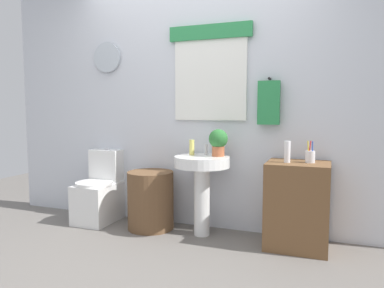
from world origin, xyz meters
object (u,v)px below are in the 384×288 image
at_px(toilet, 100,194).
at_px(toothbrush_cup, 310,156).
at_px(wooden_cabinet, 297,205).
at_px(potted_plant, 218,141).
at_px(pedestal_sink, 202,176).
at_px(soap_bottle, 192,147).
at_px(laundry_hamper, 151,200).
at_px(lotion_bottle, 287,152).

height_order(toilet, toothbrush_cup, toothbrush_cup).
height_order(wooden_cabinet, potted_plant, potted_plant).
height_order(pedestal_sink, soap_bottle, soap_bottle).
bearing_deg(laundry_hamper, lotion_bottle, -1.74).
bearing_deg(laundry_hamper, toilet, 176.93).
bearing_deg(soap_bottle, toothbrush_cup, -1.58).
relative_size(toilet, soap_bottle, 5.21).
distance_m(laundry_hamper, potted_plant, 0.92).
relative_size(laundry_hamper, toothbrush_cup, 3.10).
bearing_deg(laundry_hamper, pedestal_sink, 0.00).
xyz_separation_m(potted_plant, lotion_bottle, (0.64, -0.10, -0.06)).
distance_m(laundry_hamper, lotion_bottle, 1.43).
xyz_separation_m(toilet, laundry_hamper, (0.63, -0.03, -0.01)).
xyz_separation_m(wooden_cabinet, potted_plant, (-0.73, 0.06, 0.53)).
distance_m(lotion_bottle, toothbrush_cup, 0.20).
relative_size(laundry_hamper, soap_bottle, 3.89).
height_order(pedestal_sink, lotion_bottle, lotion_bottle).
distance_m(toilet, pedestal_sink, 1.20).
xyz_separation_m(pedestal_sink, potted_plant, (0.14, 0.06, 0.33)).
bearing_deg(toilet, toothbrush_cup, -0.36).
bearing_deg(lotion_bottle, wooden_cabinet, 23.68).
bearing_deg(wooden_cabinet, lotion_bottle, -156.32).
height_order(pedestal_sink, wooden_cabinet, pedestal_sink).
bearing_deg(wooden_cabinet, laundry_hamper, 180.00).
distance_m(laundry_hamper, pedestal_sink, 0.61).
relative_size(soap_bottle, lotion_bottle, 0.81).
relative_size(pedestal_sink, wooden_cabinet, 1.02).
height_order(toilet, laundry_hamper, toilet).
relative_size(wooden_cabinet, toothbrush_cup, 4.00).
bearing_deg(potted_plant, pedestal_sink, -156.80).
distance_m(soap_bottle, lotion_bottle, 0.90).
bearing_deg(pedestal_sink, potted_plant, 23.20).
bearing_deg(pedestal_sink, wooden_cabinet, 0.00).
relative_size(laundry_hamper, wooden_cabinet, 0.78).
distance_m(pedestal_sink, wooden_cabinet, 0.89).
xyz_separation_m(pedestal_sink, soap_bottle, (-0.12, 0.05, 0.26)).
bearing_deg(lotion_bottle, soap_bottle, 174.28).
height_order(potted_plant, toothbrush_cup, potted_plant).
relative_size(pedestal_sink, soap_bottle, 5.10).
relative_size(wooden_cabinet, soap_bottle, 5.01).
height_order(laundry_hamper, wooden_cabinet, wooden_cabinet).
xyz_separation_m(laundry_hamper, lotion_bottle, (1.32, -0.04, 0.55)).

